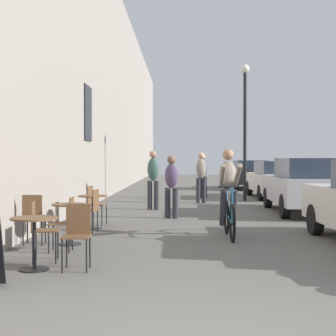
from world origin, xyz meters
TOP-DOWN VIEW (x-y plane):
  - building_facade_left at (-3.45, 14.00)m, footprint 0.54×68.00m
  - cafe_table_near at (-2.30, 2.97)m, footprint 0.64×0.64m
  - cafe_chair_near_toward_street at (-2.38, 3.53)m, footprint 0.43×0.43m
  - cafe_chair_near_toward_wall at (-1.73, 3.05)m, footprint 0.40×0.40m
  - cafe_table_mid at (-2.27, 5.00)m, footprint 0.64×0.64m
  - cafe_chair_mid_toward_street at (-2.19, 4.32)m, footprint 0.39×0.39m
  - cafe_chair_mid_toward_wall at (-2.89, 4.93)m, footprint 0.41×0.41m
  - cafe_table_far at (-2.22, 7.03)m, footprint 0.64×0.64m
  - cafe_chair_far_toward_street at (-2.15, 6.39)m, footprint 0.44×0.44m
  - cafe_chair_far_toward_wall at (-2.30, 7.66)m, footprint 0.44×0.44m
  - cyclist_on_bicycle at (0.63, 6.03)m, footprint 0.52×1.76m
  - pedestrian_near at (-0.55, 8.94)m, footprint 0.38×0.30m
  - pedestrian_mid at (-1.14, 11.12)m, footprint 0.37×0.28m
  - pedestrian_far at (0.38, 13.32)m, footprint 0.38×0.29m
  - pedestrian_furthest at (0.53, 15.60)m, footprint 0.37×0.29m
  - street_lamp at (1.99, 14.28)m, footprint 0.32×0.32m
  - parked_car_second at (3.16, 10.22)m, footprint 1.90×4.35m
  - parked_car_third at (3.32, 15.61)m, footprint 1.77×4.05m
  - parked_car_fourth at (3.10, 21.49)m, footprint 1.73×4.05m

SIDE VIEW (x-z plane):
  - cafe_chair_near_toward_street at x=-2.38m, z-range 0.07..0.96m
  - cafe_chair_near_toward_wall at x=-1.73m, z-range 0.07..0.96m
  - cafe_chair_mid_toward_street at x=-2.19m, z-range 0.07..0.96m
  - cafe_chair_mid_toward_wall at x=-2.89m, z-range 0.07..0.96m
  - cafe_chair_far_toward_street at x=-2.15m, z-range 0.07..0.96m
  - cafe_chair_far_toward_wall at x=-2.30m, z-range 0.07..0.96m
  - cafe_table_near at x=-2.30m, z-range 0.16..0.88m
  - cafe_table_mid at x=-2.27m, z-range 0.16..0.88m
  - cafe_table_far at x=-2.22m, z-range 0.16..0.88m
  - parked_car_third at x=3.32m, z-range 0.03..1.46m
  - parked_car_fourth at x=3.10m, z-range 0.03..1.46m
  - parked_car_second at x=3.16m, z-range 0.03..1.56m
  - cyclist_on_bicycle at x=0.63m, z-range -0.06..1.68m
  - pedestrian_near at x=-0.55m, z-range 0.10..1.70m
  - pedestrian_furthest at x=0.53m, z-range 0.11..1.80m
  - pedestrian_far at x=0.38m, z-range 0.11..1.84m
  - pedestrian_mid at x=-1.14m, z-range 0.11..1.87m
  - street_lamp at x=1.99m, z-range 0.66..5.56m
  - building_facade_left at x=-3.45m, z-range 0.00..9.33m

